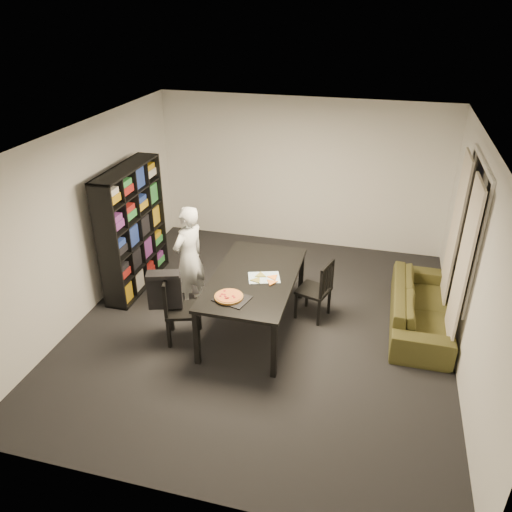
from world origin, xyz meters
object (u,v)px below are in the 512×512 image
(person, at_px, (189,257))
(sofa, at_px, (421,307))
(baking_tray, at_px, (232,299))
(chair_right, at_px, (319,287))
(dining_table, at_px, (254,281))
(bookshelf, at_px, (133,229))
(chair_left, at_px, (176,305))
(pepperoni_pizza, at_px, (229,297))

(person, relative_size, sofa, 0.78)
(baking_tray, bearing_deg, sofa, 27.94)
(person, bearing_deg, chair_right, 115.13)
(dining_table, bearing_deg, baking_tray, -101.27)
(baking_tray, height_order, sofa, baking_tray)
(bookshelf, bearing_deg, baking_tray, -32.75)
(bookshelf, relative_size, chair_left, 2.04)
(baking_tray, height_order, pepperoni_pizza, pepperoni_pizza)
(bookshelf, relative_size, dining_table, 0.99)
(baking_tray, relative_size, pepperoni_pizza, 1.14)
(bookshelf, height_order, sofa, bookshelf)
(chair_right, height_order, sofa, chair_right)
(person, relative_size, baking_tray, 3.82)
(chair_left, xyz_separation_m, pepperoni_pizza, (0.75, -0.08, 0.29))
(person, xyz_separation_m, pepperoni_pizza, (0.88, -0.93, 0.06))
(chair_left, distance_m, chair_right, 1.96)
(baking_tray, distance_m, pepperoni_pizza, 0.05)
(sofa, bearing_deg, chair_right, 97.48)
(bookshelf, bearing_deg, chair_left, -45.29)
(person, bearing_deg, dining_table, 93.55)
(chair_left, relative_size, sofa, 0.48)
(chair_left, distance_m, sofa, 3.30)
(dining_table, relative_size, chair_right, 2.18)
(bookshelf, distance_m, chair_right, 2.90)
(chair_left, bearing_deg, bookshelf, 26.87)
(pepperoni_pizza, bearing_deg, person, 133.43)
(chair_right, height_order, baking_tray, chair_right)
(chair_right, xyz_separation_m, sofa, (1.37, 0.18, -0.22))
(baking_tray, bearing_deg, chair_right, 48.32)
(chair_right, distance_m, pepperoni_pizza, 1.45)
(bookshelf, distance_m, person, 1.07)
(dining_table, xyz_separation_m, chair_right, (0.81, 0.45, -0.23))
(chair_right, relative_size, baking_tray, 2.19)
(dining_table, bearing_deg, person, 161.57)
(chair_right, distance_m, person, 1.87)
(chair_left, xyz_separation_m, baking_tray, (0.79, -0.09, 0.27))
(bookshelf, distance_m, pepperoni_pizza, 2.27)
(chair_left, height_order, baking_tray, chair_left)
(person, xyz_separation_m, baking_tray, (0.93, -0.94, 0.04))
(dining_table, xyz_separation_m, pepperoni_pizza, (-0.16, -0.59, 0.10))
(bookshelf, xyz_separation_m, chair_right, (2.86, -0.21, -0.45))
(person, bearing_deg, sofa, 116.98)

